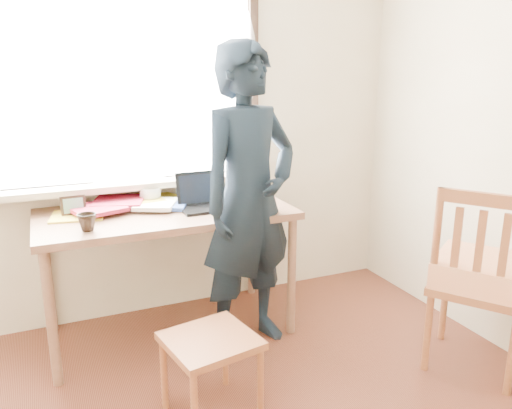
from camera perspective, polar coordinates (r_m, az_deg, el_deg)
name	(u,v)px	position (r m, az deg, el deg)	size (l,w,h in m)	color
room_shell	(268,71)	(1.62, 1.37, 15.05)	(3.52, 4.02, 2.61)	beige
desk	(166,224)	(3.11, -10.20, -2.16)	(1.52, 0.76, 0.81)	brown
laptop	(204,200)	(3.10, -5.92, 0.55)	(0.32, 0.26, 0.22)	black
mug_white	(150,196)	(3.25, -11.98, 0.98)	(0.13, 0.13, 0.11)	white
mug_dark	(87,222)	(2.79, -18.74, -1.93)	(0.10, 0.10, 0.09)	black
mouse	(234,205)	(3.11, -2.52, -0.04)	(0.09, 0.06, 0.03)	black
desk_clutter	(107,204)	(3.23, -16.69, 0.07)	(0.82, 0.51, 0.05)	white
book_a	(92,208)	(3.20, -18.25, -0.41)	(0.21, 0.28, 0.03)	white
book_b	(222,191)	(3.48, -3.91, 1.49)	(0.18, 0.25, 0.02)	white
picture_frame	(73,207)	(3.10, -20.15, -0.24)	(0.14, 0.02, 0.11)	black
work_chair	(211,350)	(2.48, -5.21, -16.19)	(0.47, 0.45, 0.41)	#955430
side_chair	(481,275)	(3.01, 24.32, -7.36)	(0.66, 0.67, 1.06)	#955430
person	(249,201)	(2.91, -0.81, 0.44)	(0.66, 0.43, 1.81)	black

